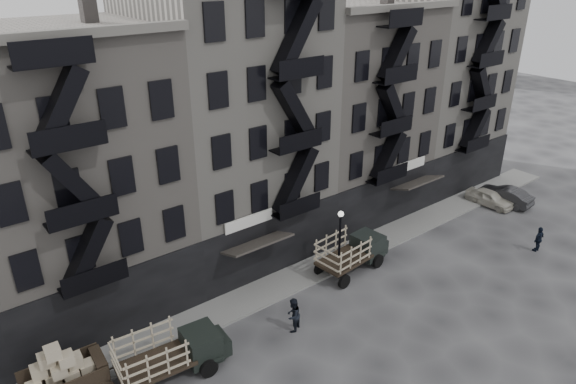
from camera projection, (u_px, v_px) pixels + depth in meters
ground at (331, 311)px, 28.50m from camera, size 140.00×140.00×0.00m
sidewalk at (289, 280)px, 31.15m from camera, size 55.00×2.50×0.15m
building_midwest at (67, 176)px, 26.79m from camera, size 10.00×11.35×16.20m
building_center at (229, 123)px, 32.00m from camera, size 10.00×11.35×18.20m
building_mideast at (344, 112)px, 38.03m from camera, size 10.00×11.35×16.20m
building_east at (431, 74)px, 43.03m from camera, size 10.00×11.35×19.20m
lamp_post at (340, 233)px, 30.89m from camera, size 0.36×0.36×4.28m
wagon at (59, 369)px, 22.01m from camera, size 3.87×2.26×3.16m
stake_truck_west at (170, 351)px, 23.52m from camera, size 5.34×2.54×2.60m
stake_truck_east at (352, 249)px, 31.73m from camera, size 5.36×2.56×2.61m
car_east at (490, 198)px, 40.50m from camera, size 1.73×3.83×1.28m
car_far at (504, 195)px, 40.79m from camera, size 1.92×4.42×1.42m
pedestrian_mid at (293, 315)px, 26.68m from camera, size 1.18×1.09×1.94m
policeman at (539, 239)px, 34.05m from camera, size 1.05×0.45×1.78m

